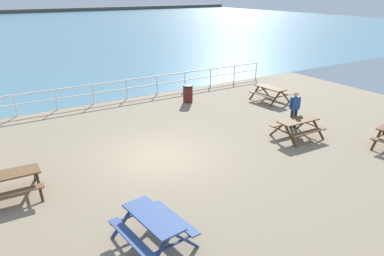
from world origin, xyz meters
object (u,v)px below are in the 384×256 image
Objects in this scene: visitor at (295,107)px; litter_bin at (188,94)px; picnic_table_near_right at (298,124)px; picnic_table_far_right at (8,180)px; picnic_table_mid_centre at (153,223)px; picnic_table_near_left at (270,90)px.

visitor is 1.75× the size of litter_bin.
picnic_table_near_right is 1.19m from visitor.
picnic_table_mid_centre is at bearing -54.97° from picnic_table_far_right.
picnic_table_mid_centre is 9.59m from visitor.
picnic_table_mid_centre is 4.95m from picnic_table_far_right.
picnic_table_far_right is at bearing 100.79° from picnic_table_near_left.
picnic_table_near_right is at bearing 158.05° from visitor.
visitor is (-2.02, -3.66, 0.36)m from picnic_table_near_left.
picnic_table_mid_centre and picnic_table_far_right have the same top height.
picnic_table_near_left is 0.96× the size of picnic_table_mid_centre.
picnic_table_mid_centre is 11.80m from litter_bin.
picnic_table_near_left is at bearing -61.77° from picnic_table_mid_centre.
litter_bin is (-1.27, 6.70, -0.10)m from picnic_table_near_right.
picnic_table_near_left is 1.02× the size of picnic_table_near_right.
picnic_table_near_left is 13.93m from picnic_table_far_right.
picnic_table_far_right is at bearing 175.18° from picnic_table_near_right.
picnic_table_far_right is 11.51m from visitor.
picnic_table_near_left and picnic_table_mid_centre have the same top height.
litter_bin is at bearing -41.72° from picnic_table_mid_centre.
litter_bin is (-1.97, 5.82, -0.47)m from visitor.
visitor reaches higher than litter_bin.
picnic_table_far_right is 1.94× the size of litter_bin.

